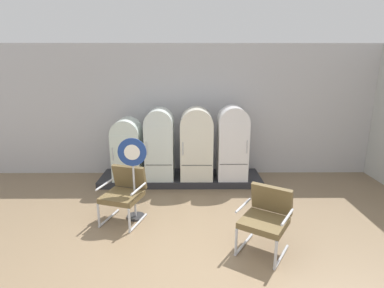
% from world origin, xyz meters
% --- Properties ---
extents(ground, '(12.00, 10.00, 0.05)m').
position_xyz_m(ground, '(0.00, 0.00, -0.03)').
color(ground, '#836C50').
extents(back_wall, '(11.76, 0.12, 3.10)m').
position_xyz_m(back_wall, '(0.00, 3.66, 1.57)').
color(back_wall, silver).
rests_on(back_wall, ground).
extents(display_plinth, '(3.66, 0.95, 0.15)m').
position_xyz_m(display_plinth, '(0.00, 3.02, 0.07)').
color(display_plinth, '#2A2A2F').
rests_on(display_plinth, ground).
extents(refrigerator_0, '(0.61, 0.66, 1.36)m').
position_xyz_m(refrigerator_0, '(-1.18, 2.91, 0.86)').
color(refrigerator_0, silver).
rests_on(refrigerator_0, display_plinth).
extents(refrigerator_1, '(0.61, 0.70, 1.57)m').
position_xyz_m(refrigerator_1, '(-0.45, 2.93, 0.98)').
color(refrigerator_1, silver).
rests_on(refrigerator_1, display_plinth).
extents(refrigerator_2, '(0.71, 0.67, 1.59)m').
position_xyz_m(refrigerator_2, '(0.36, 2.91, 0.98)').
color(refrigerator_2, silver).
rests_on(refrigerator_2, display_plinth).
extents(refrigerator_3, '(0.65, 0.65, 1.62)m').
position_xyz_m(refrigerator_3, '(1.16, 2.90, 1.01)').
color(refrigerator_3, white).
rests_on(refrigerator_3, display_plinth).
extents(armchair_left, '(0.80, 0.83, 0.93)m').
position_xyz_m(armchair_left, '(-0.91, 1.26, 0.53)').
color(armchair_left, silver).
rests_on(armchair_left, ground).
extents(armchair_right, '(0.88, 0.90, 0.93)m').
position_xyz_m(armchair_right, '(1.31, 0.36, 0.53)').
color(armchair_right, silver).
rests_on(armchair_right, ground).
extents(sign_stand, '(0.48, 0.32, 1.46)m').
position_xyz_m(sign_stand, '(-0.75, 1.30, 0.74)').
color(sign_stand, '#2D2D30').
rests_on(sign_stand, ground).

